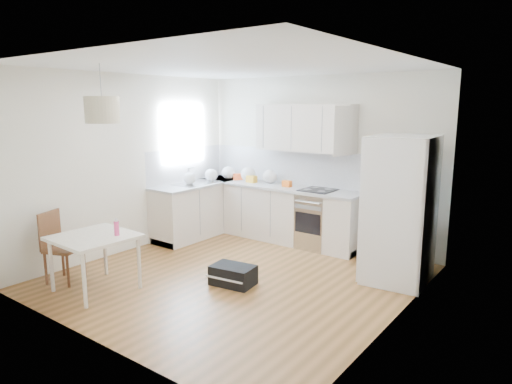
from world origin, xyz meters
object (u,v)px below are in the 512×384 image
(dining_table, at_px, (94,241))
(gym_bag, at_px, (233,275))
(refrigerator, at_px, (401,209))
(dining_chair, at_px, (64,247))

(dining_table, xyz_separation_m, gym_bag, (1.24, 1.13, -0.49))
(refrigerator, height_order, dining_chair, refrigerator)
(gym_bag, bearing_deg, dining_chair, -154.02)
(gym_bag, bearing_deg, refrigerator, 34.06)
(dining_table, relative_size, dining_chair, 1.00)
(dining_table, height_order, dining_chair, dining_chair)
(refrigerator, relative_size, dining_table, 2.05)
(refrigerator, bearing_deg, dining_table, -143.08)
(refrigerator, distance_m, gym_bag, 2.29)
(dining_table, distance_m, dining_chair, 0.58)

